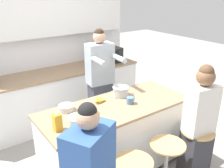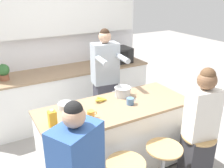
% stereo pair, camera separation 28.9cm
% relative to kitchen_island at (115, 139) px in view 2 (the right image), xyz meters
% --- Properties ---
extents(wall_back, '(3.11, 0.22, 2.70)m').
position_rel_kitchen_island_xyz_m(wall_back, '(0.00, 1.95, 1.08)').
color(wall_back, white).
rests_on(wall_back, ground_plane).
extents(back_counter, '(2.89, 0.68, 0.90)m').
position_rel_kitchen_island_xyz_m(back_counter, '(0.00, 1.62, -0.01)').
color(back_counter, white).
rests_on(back_counter, ground_plane).
extents(kitchen_island, '(1.83, 0.75, 0.92)m').
position_rel_kitchen_island_xyz_m(kitchen_island, '(0.00, 0.00, 0.00)').
color(kitchen_island, black).
rests_on(kitchen_island, ground_plane).
extents(bar_stool_rightmost, '(0.39, 0.39, 0.64)m').
position_rel_kitchen_island_xyz_m(bar_stool_rightmost, '(0.73, -0.65, -0.10)').
color(bar_stool_rightmost, tan).
rests_on(bar_stool_rightmost, ground_plane).
extents(person_cooking, '(0.43, 0.58, 1.70)m').
position_rel_kitchen_island_xyz_m(person_cooking, '(0.26, 0.72, 0.38)').
color(person_cooking, '#383842').
rests_on(person_cooking, ground_plane).
extents(person_seated_near, '(0.37, 0.32, 1.46)m').
position_rel_kitchen_island_xyz_m(person_seated_near, '(0.72, -0.65, 0.22)').
color(person_seated_near, '#333338').
rests_on(person_seated_near, ground_plane).
extents(cooking_pot, '(0.30, 0.21, 0.12)m').
position_rel_kitchen_island_xyz_m(cooking_pot, '(0.22, 0.19, 0.51)').
color(cooking_pot, '#B7BABC').
rests_on(cooking_pot, kitchen_island).
extents(fruit_bowl, '(0.19, 0.19, 0.08)m').
position_rel_kitchen_island_xyz_m(fruit_bowl, '(-0.57, -0.11, 0.50)').
color(fruit_bowl, silver).
rests_on(fruit_bowl, kitchen_island).
extents(mixing_bowl_steel, '(0.18, 0.18, 0.07)m').
position_rel_kitchen_island_xyz_m(mixing_bowl_steel, '(-0.52, 0.23, 0.49)').
color(mixing_bowl_steel, '#B7BABC').
rests_on(mixing_bowl_steel, kitchen_island).
extents(coffee_cup_near, '(0.12, 0.09, 0.08)m').
position_rel_kitchen_island_xyz_m(coffee_cup_near, '(0.18, -0.05, 0.49)').
color(coffee_cup_near, '#4C7099').
rests_on(coffee_cup_near, kitchen_island).
extents(coffee_cup_far, '(0.11, 0.08, 0.09)m').
position_rel_kitchen_island_xyz_m(coffee_cup_far, '(-0.37, -0.13, 0.50)').
color(coffee_cup_far, orange).
rests_on(coffee_cup_far, kitchen_island).
extents(banana_bunch, '(0.18, 0.13, 0.06)m').
position_rel_kitchen_island_xyz_m(banana_bunch, '(-0.10, 0.20, 0.48)').
color(banana_bunch, yellow).
rests_on(banana_bunch, kitchen_island).
extents(juice_carton, '(0.07, 0.07, 0.19)m').
position_rel_kitchen_island_xyz_m(juice_carton, '(-0.77, -0.10, 0.54)').
color(juice_carton, gold).
rests_on(juice_carton, kitchen_island).
extents(microwave, '(0.48, 0.36, 0.28)m').
position_rel_kitchen_island_xyz_m(microwave, '(0.97, 1.57, 0.57)').
color(microwave, black).
rests_on(microwave, back_counter).
extents(potted_plant, '(0.18, 0.18, 0.25)m').
position_rel_kitchen_island_xyz_m(potted_plant, '(-1.00, 1.62, 0.57)').
color(potted_plant, '#93563D').
rests_on(potted_plant, back_counter).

